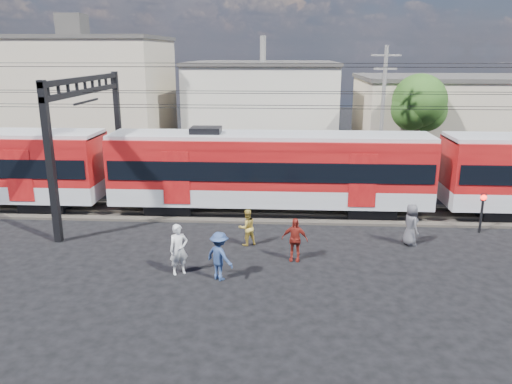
{
  "coord_description": "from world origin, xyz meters",
  "views": [
    {
      "loc": [
        -0.1,
        -16.66,
        8.11
      ],
      "look_at": [
        -1.33,
        5.0,
        1.99
      ],
      "focal_mm": 35.0,
      "sensor_mm": 36.0,
      "label": 1
    }
  ],
  "objects_px": {
    "crossing_signal": "(482,206)",
    "pedestrian_c": "(220,256)",
    "pedestrian_a": "(179,249)",
    "commuter_train": "(274,168)"
  },
  "relations": [
    {
      "from": "crossing_signal",
      "to": "pedestrian_c",
      "type": "bearing_deg",
      "value": -153.91
    },
    {
      "from": "pedestrian_a",
      "to": "crossing_signal",
      "type": "relative_size",
      "value": 1.04
    },
    {
      "from": "commuter_train",
      "to": "pedestrian_a",
      "type": "relative_size",
      "value": 25.78
    },
    {
      "from": "pedestrian_a",
      "to": "pedestrian_c",
      "type": "bearing_deg",
      "value": -43.13
    },
    {
      "from": "crossing_signal",
      "to": "pedestrian_a",
      "type": "bearing_deg",
      "value": -158.28
    },
    {
      "from": "commuter_train",
      "to": "crossing_signal",
      "type": "distance_m",
      "value": 9.97
    },
    {
      "from": "commuter_train",
      "to": "pedestrian_a",
      "type": "bearing_deg",
      "value": -114.26
    },
    {
      "from": "pedestrian_a",
      "to": "crossing_signal",
      "type": "height_order",
      "value": "pedestrian_a"
    },
    {
      "from": "pedestrian_a",
      "to": "pedestrian_c",
      "type": "relative_size",
      "value": 1.06
    },
    {
      "from": "commuter_train",
      "to": "crossing_signal",
      "type": "xyz_separation_m",
      "value": [
        9.64,
        -2.3,
        -1.1
      ]
    }
  ]
}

